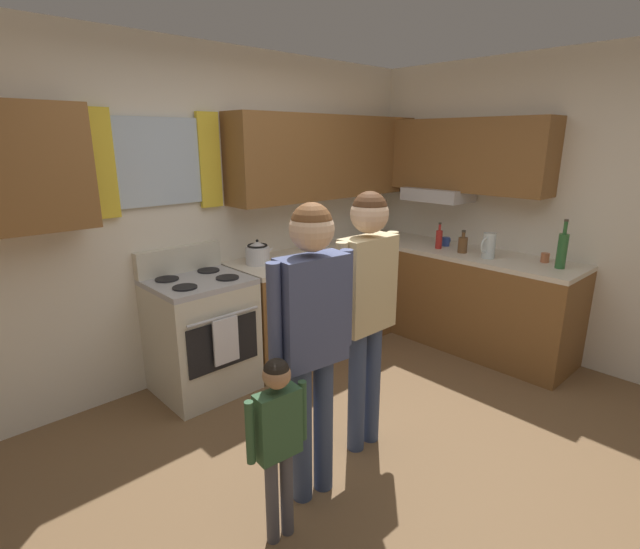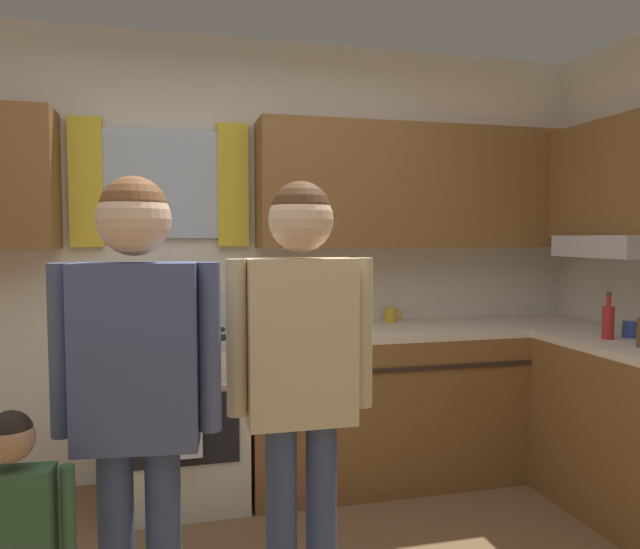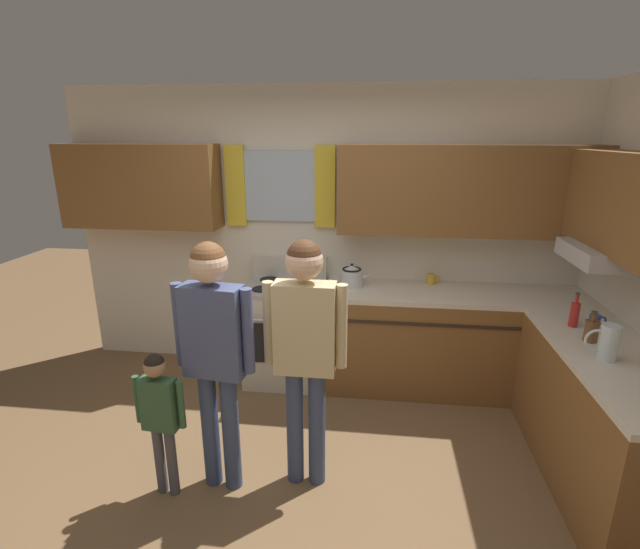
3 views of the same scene
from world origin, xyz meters
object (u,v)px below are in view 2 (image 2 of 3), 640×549
at_px(stove_oven, 180,414).
at_px(adult_in_plaid, 301,359).
at_px(mug_mustard_yellow, 391,315).
at_px(stovetop_kettle, 285,313).
at_px(bottle_sauce_red, 608,321).
at_px(small_child, 14,540).
at_px(adult_holding_child, 137,376).
at_px(mug_cobalt_blue, 630,329).

xyz_separation_m(stove_oven, adult_in_plaid, (0.39, -1.32, 0.55)).
relative_size(mug_mustard_yellow, adult_in_plaid, 0.07).
bearing_deg(stovetop_kettle, bottle_sauce_red, -24.02).
bearing_deg(stovetop_kettle, small_child, -123.61).
bearing_deg(bottle_sauce_red, adult_holding_child, -161.60).
distance_m(adult_holding_child, small_child, 0.54).
bearing_deg(small_child, stove_oven, 73.14).
relative_size(bottle_sauce_red, small_child, 0.25).
bearing_deg(bottle_sauce_red, stove_oven, 163.21).
relative_size(bottle_sauce_red, stovetop_kettle, 0.90).
distance_m(mug_cobalt_blue, small_child, 2.95).
relative_size(stovetop_kettle, adult_holding_child, 0.17).
distance_m(stovetop_kettle, adult_in_plaid, 1.39).
distance_m(stove_oven, mug_cobalt_blue, 2.45).
xyz_separation_m(mug_mustard_yellow, stovetop_kettle, (-0.70, -0.15, 0.05)).
bearing_deg(mug_cobalt_blue, stovetop_kettle, 158.23).
bearing_deg(adult_holding_child, mug_cobalt_blue, 17.63).
height_order(mug_cobalt_blue, small_child, mug_cobalt_blue).
xyz_separation_m(bottle_sauce_red, adult_in_plaid, (-1.78, -0.67, 0.03)).
distance_m(adult_holding_child, adult_in_plaid, 0.54).
distance_m(mug_cobalt_blue, adult_holding_child, 2.58).
xyz_separation_m(mug_cobalt_blue, small_child, (-2.79, -0.90, -0.34)).
distance_m(stove_oven, bottle_sauce_red, 2.33).
relative_size(stove_oven, bottle_sauce_red, 4.48).
height_order(stove_oven, mug_cobalt_blue, stove_oven).
relative_size(stove_oven, stovetop_kettle, 4.02).
height_order(stove_oven, small_child, stove_oven).
height_order(stovetop_kettle, small_child, stovetop_kettle).
relative_size(stove_oven, small_child, 1.14).
xyz_separation_m(mug_mustard_yellow, adult_in_plaid, (-0.91, -1.53, 0.07)).
bearing_deg(stovetop_kettle, mug_mustard_yellow, 12.29).
bearing_deg(adult_holding_child, stovetop_kettle, 63.56).
distance_m(stove_oven, adult_in_plaid, 1.49).
bearing_deg(adult_in_plaid, stovetop_kettle, 81.54).
height_order(stove_oven, bottle_sauce_red, bottle_sauce_red).
bearing_deg(mug_mustard_yellow, stovetop_kettle, -167.71).
distance_m(stove_oven, stovetop_kettle, 0.79).
bearing_deg(small_child, adult_holding_child, 19.71).
distance_m(mug_mustard_yellow, adult_holding_child, 2.17).
distance_m(stovetop_kettle, small_child, 1.95).
height_order(mug_mustard_yellow, adult_holding_child, adult_holding_child).
bearing_deg(small_child, stovetop_kettle, 56.39).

